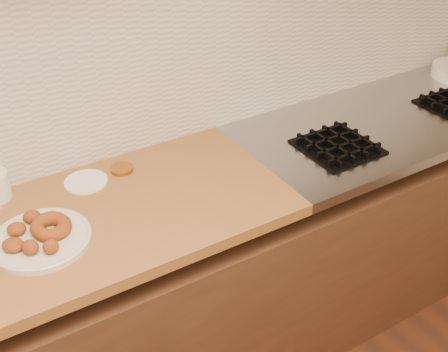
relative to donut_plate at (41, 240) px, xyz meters
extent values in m
cube|color=tan|center=(0.28, 0.35, 0.44)|extent=(4.00, 0.02, 2.70)
cube|color=#51301E|center=(0.28, 0.04, -0.52)|extent=(3.60, 0.60, 0.77)
cube|color=#9EA0A5|center=(1.43, 0.04, -0.03)|extent=(1.30, 0.62, 0.04)
cube|color=beige|center=(0.28, 0.34, 0.29)|extent=(3.60, 0.02, 0.60)
cube|color=black|center=(1.08, -0.04, -0.01)|extent=(0.26, 0.26, 0.01)
cube|color=black|center=(0.99, -0.04, 0.01)|extent=(0.01, 0.24, 0.02)
cube|color=black|center=(1.08, -0.13, 0.01)|extent=(0.24, 0.01, 0.02)
cube|color=black|center=(1.05, -0.04, 0.01)|extent=(0.01, 0.24, 0.02)
cube|color=black|center=(1.08, -0.07, 0.01)|extent=(0.24, 0.01, 0.02)
cube|color=black|center=(1.11, -0.04, 0.01)|extent=(0.01, 0.24, 0.02)
cube|color=black|center=(1.08, -0.01, 0.01)|extent=(0.24, 0.01, 0.02)
cube|color=black|center=(1.17, -0.04, 0.01)|extent=(0.01, 0.24, 0.02)
cube|color=black|center=(1.08, 0.05, 0.01)|extent=(0.24, 0.01, 0.02)
cube|color=black|center=(1.64, -0.04, 0.01)|extent=(0.01, 0.24, 0.02)
cube|color=black|center=(1.73, 0.05, 0.01)|extent=(0.24, 0.01, 0.02)
cylinder|color=beige|center=(0.00, 0.00, 0.00)|extent=(0.28, 0.28, 0.02)
torus|color=brown|center=(0.03, 0.01, 0.03)|extent=(0.17, 0.17, 0.05)
ellipsoid|color=brown|center=(-0.05, 0.05, 0.03)|extent=(0.07, 0.06, 0.04)
ellipsoid|color=brown|center=(-0.08, -0.01, 0.02)|extent=(0.08, 0.08, 0.03)
ellipsoid|color=brown|center=(-0.04, -0.06, 0.03)|extent=(0.06, 0.06, 0.04)
ellipsoid|color=brown|center=(0.01, -0.08, 0.03)|extent=(0.04, 0.04, 0.04)
ellipsoid|color=brown|center=(0.00, 0.08, 0.03)|extent=(0.06, 0.05, 0.04)
cylinder|color=white|center=(0.21, 0.22, 0.00)|extent=(0.15, 0.15, 0.01)
cylinder|color=#A66A2A|center=(0.34, 0.23, 0.00)|extent=(0.09, 0.09, 0.01)
camera|label=1|loc=(-0.20, -1.33, 1.03)|focal=45.00mm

